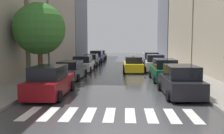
# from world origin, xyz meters

# --- Properties ---
(ground_plane) EXTENTS (28.00, 72.00, 0.04)m
(ground_plane) POSITION_xyz_m (0.00, 24.00, -0.02)
(ground_plane) COLOR #3B3B3E
(sidewalk_left) EXTENTS (3.00, 72.00, 0.15)m
(sidewalk_left) POSITION_xyz_m (-6.50, 24.00, 0.07)
(sidewalk_left) COLOR gray
(sidewalk_left) RESTS_ON ground
(sidewalk_right) EXTENTS (3.00, 72.00, 0.15)m
(sidewalk_right) POSITION_xyz_m (6.50, 24.00, 0.07)
(sidewalk_right) COLOR gray
(sidewalk_right) RESTS_ON ground
(crosswalk_stripes) EXTENTS (7.65, 2.20, 0.01)m
(crosswalk_stripes) POSITION_xyz_m (-0.00, 2.82, 0.01)
(crosswalk_stripes) COLOR silver
(crosswalk_stripes) RESTS_ON ground
(building_left_far) EXTENTS (6.00, 13.32, 17.00)m
(building_left_far) POSITION_xyz_m (-11.00, 41.80, 8.50)
(building_left_far) COLOR slate
(building_left_far) RESTS_ON ground
(building_right_far) EXTENTS (6.00, 14.09, 16.73)m
(building_right_far) POSITION_xyz_m (11.00, 43.66, 8.36)
(building_right_far) COLOR slate
(building_right_far) RESTS_ON ground
(parked_car_left_nearest) EXTENTS (2.10, 4.70, 1.81)m
(parked_car_left_nearest) POSITION_xyz_m (-3.73, 6.35, 0.84)
(parked_car_left_nearest) COLOR maroon
(parked_car_left_nearest) RESTS_ON ground
(parked_car_left_second) EXTENTS (2.22, 4.79, 1.56)m
(parked_car_left_second) POSITION_xyz_m (-3.98, 13.00, 0.74)
(parked_car_left_second) COLOR #474C51
(parked_car_left_second) RESTS_ON ground
(parked_car_left_third) EXTENTS (2.14, 4.41, 1.67)m
(parked_car_left_third) POSITION_xyz_m (-3.86, 18.48, 0.78)
(parked_car_left_third) COLOR silver
(parked_car_left_third) RESTS_ON ground
(parked_car_left_fourth) EXTENTS (2.01, 4.65, 1.54)m
(parked_car_left_fourth) POSITION_xyz_m (-3.84, 24.69, 0.73)
(parked_car_left_fourth) COLOR #474C51
(parked_car_left_fourth) RESTS_ON ground
(parked_car_left_fifth) EXTENTS (2.22, 4.47, 1.78)m
(parked_car_left_fifth) POSITION_xyz_m (-3.80, 30.42, 0.83)
(parked_car_left_fifth) COLOR navy
(parked_car_left_fifth) RESTS_ON ground
(parked_car_left_sixth) EXTENTS (2.17, 4.54, 1.61)m
(parked_car_left_sixth) POSITION_xyz_m (-3.85, 36.47, 0.76)
(parked_car_left_sixth) COLOR #474C51
(parked_car_left_sixth) RESTS_ON ground
(parked_car_right_nearest) EXTENTS (2.21, 4.52, 1.82)m
(parked_car_right_nearest) POSITION_xyz_m (3.90, 6.82, 0.85)
(parked_car_right_nearest) COLOR black
(parked_car_right_nearest) RESTS_ON ground
(parked_car_right_second) EXTENTS (2.10, 4.64, 1.79)m
(parked_car_right_second) POSITION_xyz_m (3.81, 12.51, 0.83)
(parked_car_right_second) COLOR #0C4C2D
(parked_car_right_second) RESTS_ON ground
(parked_car_right_third) EXTENTS (2.33, 4.18, 1.81)m
(parked_car_right_third) POSITION_xyz_m (3.80, 18.70, 0.84)
(parked_car_right_third) COLOR #B2B7BF
(parked_car_right_third) RESTS_ON ground
(parked_car_right_fourth) EXTENTS (2.23, 4.85, 1.81)m
(parked_car_right_fourth) POSITION_xyz_m (3.93, 24.06, 0.84)
(parked_car_right_fourth) COLOR #474C51
(parked_car_right_fourth) RESTS_ON ground
(taxi_midroad) EXTENTS (2.19, 4.41, 1.81)m
(taxi_midroad) POSITION_xyz_m (1.46, 18.06, 0.76)
(taxi_midroad) COLOR yellow
(taxi_midroad) RESTS_ON ground
(street_tree_left) EXTENTS (3.99, 3.99, 6.02)m
(street_tree_left) POSITION_xyz_m (-5.96, 11.16, 4.16)
(street_tree_left) COLOR #513823
(street_tree_left) RESTS_ON sidewalk_left
(lamp_post_left) EXTENTS (0.60, 0.28, 6.86)m
(lamp_post_left) POSITION_xyz_m (-5.55, 12.05, 4.11)
(lamp_post_left) COLOR #595B60
(lamp_post_left) RESTS_ON sidewalk_left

